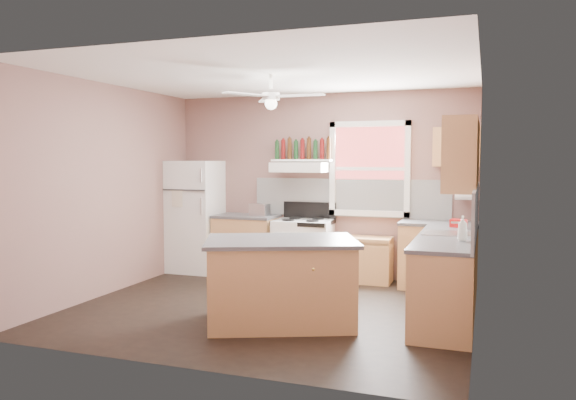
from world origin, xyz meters
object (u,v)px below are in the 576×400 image
(refrigerator, at_px, (195,216))
(cart, at_px, (368,260))
(toaster, at_px, (260,210))
(stove, at_px, (303,249))
(island, at_px, (281,283))

(refrigerator, bearing_deg, cart, 1.17)
(toaster, xyz_separation_m, cart, (1.61, 0.12, -0.67))
(stove, relative_size, island, 0.58)
(refrigerator, relative_size, stove, 1.99)
(refrigerator, distance_m, island, 3.15)
(toaster, relative_size, stove, 0.33)
(refrigerator, relative_size, island, 1.16)
(stove, distance_m, island, 2.23)
(cart, distance_m, island, 2.33)
(refrigerator, bearing_deg, island, -45.28)
(cart, bearing_deg, toaster, -175.93)
(toaster, bearing_deg, cart, 14.19)
(toaster, distance_m, island, 2.50)
(toaster, relative_size, island, 0.19)
(toaster, height_order, island, toaster)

